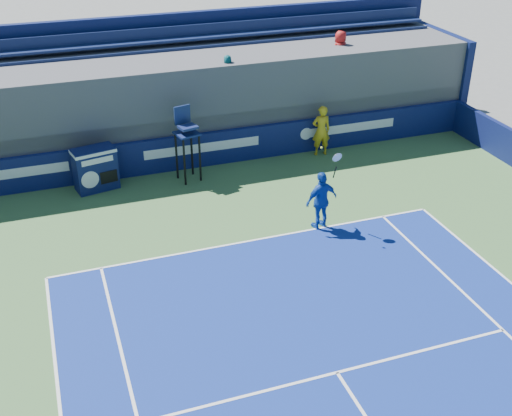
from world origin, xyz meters
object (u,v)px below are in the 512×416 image
object	(u,v)px
umpire_chair	(187,136)
tennis_player	(321,200)
match_clock	(95,168)
ball_person	(321,131)

from	to	relation	value
umpire_chair	tennis_player	world-z (taller)	tennis_player
match_clock	tennis_player	size ratio (longest dim) A/B	0.56
ball_person	umpire_chair	size ratio (longest dim) A/B	0.73
tennis_player	umpire_chair	bearing A→B (deg)	123.20
ball_person	match_clock	world-z (taller)	ball_person
ball_person	umpire_chair	world-z (taller)	umpire_chair
umpire_chair	tennis_player	xyz separation A→B (m)	(2.81, -4.29, -0.65)
tennis_player	match_clock	bearing A→B (deg)	141.49
match_clock	umpire_chair	size ratio (longest dim) A/B	0.58
match_clock	umpire_chair	distance (m)	3.05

